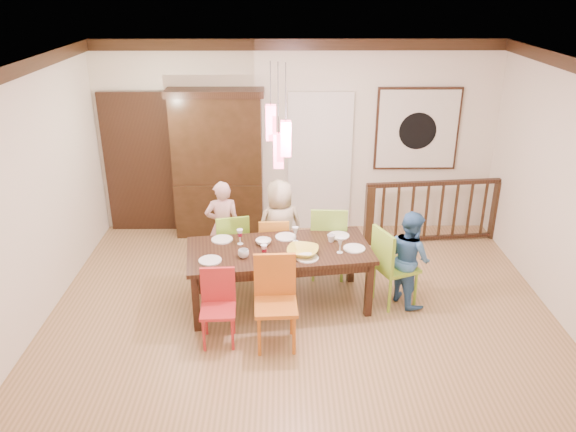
{
  "coord_description": "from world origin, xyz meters",
  "views": [
    {
      "loc": [
        -0.21,
        -5.73,
        3.71
      ],
      "look_at": [
        -0.15,
        0.37,
        1.1
      ],
      "focal_mm": 35.0,
      "sensor_mm": 36.0,
      "label": 1
    }
  ],
  "objects_px": {
    "chair_far_left": "(231,240)",
    "china_hutch": "(218,164)",
    "chair_end_right": "(396,261)",
    "balustrade": "(434,210)",
    "person_far_mid": "(280,228)",
    "person_far_left": "(223,226)",
    "person_end_right": "(409,258)",
    "dining_table": "(279,255)"
  },
  "relations": [
    {
      "from": "chair_end_right",
      "to": "person_far_mid",
      "type": "xyz_separation_m",
      "value": [
        -1.4,
        0.77,
        0.09
      ]
    },
    {
      "from": "chair_far_left",
      "to": "china_hutch",
      "type": "bearing_deg",
      "value": -91.16
    },
    {
      "from": "person_far_mid",
      "to": "person_end_right",
      "type": "xyz_separation_m",
      "value": [
        1.56,
        -0.75,
        -0.06
      ]
    },
    {
      "from": "chair_far_left",
      "to": "china_hutch",
      "type": "xyz_separation_m",
      "value": [
        -0.29,
        1.41,
        0.59
      ]
    },
    {
      "from": "china_hutch",
      "to": "person_end_right",
      "type": "height_order",
      "value": "china_hutch"
    },
    {
      "from": "dining_table",
      "to": "person_end_right",
      "type": "distance_m",
      "value": 1.57
    },
    {
      "from": "person_far_mid",
      "to": "chair_far_left",
      "type": "bearing_deg",
      "value": -8.83
    },
    {
      "from": "dining_table",
      "to": "person_end_right",
      "type": "relative_size",
      "value": 1.91
    },
    {
      "from": "chair_end_right",
      "to": "china_hutch",
      "type": "distance_m",
      "value": 3.16
    },
    {
      "from": "chair_far_left",
      "to": "balustrade",
      "type": "relative_size",
      "value": 0.44
    },
    {
      "from": "chair_far_left",
      "to": "person_far_left",
      "type": "relative_size",
      "value": 0.73
    },
    {
      "from": "dining_table",
      "to": "person_far_mid",
      "type": "distance_m",
      "value": 0.8
    },
    {
      "from": "chair_end_right",
      "to": "balustrade",
      "type": "xyz_separation_m",
      "value": [
        0.89,
        1.73,
        -0.07
      ]
    },
    {
      "from": "dining_table",
      "to": "chair_end_right",
      "type": "xyz_separation_m",
      "value": [
        1.4,
        0.03,
        -0.1
      ]
    },
    {
      "from": "china_hutch",
      "to": "person_far_left",
      "type": "bearing_deg",
      "value": -82.21
    },
    {
      "from": "person_far_mid",
      "to": "dining_table",
      "type": "bearing_deg",
      "value": 71.25
    },
    {
      "from": "chair_far_left",
      "to": "person_far_mid",
      "type": "relative_size",
      "value": 0.71
    },
    {
      "from": "person_far_left",
      "to": "dining_table",
      "type": "bearing_deg",
      "value": 121.0
    },
    {
      "from": "china_hutch",
      "to": "person_end_right",
      "type": "distance_m",
      "value": 3.26
    },
    {
      "from": "person_far_left",
      "to": "chair_end_right",
      "type": "bearing_deg",
      "value": 149.0
    },
    {
      "from": "balustrade",
      "to": "chair_end_right",
      "type": "bearing_deg",
      "value": -123.1
    },
    {
      "from": "dining_table",
      "to": "balustrade",
      "type": "bearing_deg",
      "value": 29.38
    },
    {
      "from": "balustrade",
      "to": "person_far_left",
      "type": "distance_m",
      "value": 3.17
    },
    {
      "from": "china_hutch",
      "to": "person_end_right",
      "type": "relative_size",
      "value": 1.88
    },
    {
      "from": "china_hutch",
      "to": "person_far_mid",
      "type": "distance_m",
      "value": 1.66
    },
    {
      "from": "china_hutch",
      "to": "person_far_left",
      "type": "distance_m",
      "value": 1.31
    },
    {
      "from": "chair_far_left",
      "to": "person_end_right",
      "type": "bearing_deg",
      "value": 150.8
    },
    {
      "from": "chair_far_left",
      "to": "balustrade",
      "type": "xyz_separation_m",
      "value": [
        2.92,
        1.06,
        -0.03
      ]
    },
    {
      "from": "dining_table",
      "to": "person_end_right",
      "type": "xyz_separation_m",
      "value": [
        1.56,
        0.05,
        -0.07
      ]
    },
    {
      "from": "person_far_left",
      "to": "person_end_right",
      "type": "relative_size",
      "value": 1.07
    },
    {
      "from": "china_hutch",
      "to": "person_far_left",
      "type": "height_order",
      "value": "china_hutch"
    },
    {
      "from": "chair_far_left",
      "to": "dining_table",
      "type": "bearing_deg",
      "value": 119.2
    },
    {
      "from": "chair_end_right",
      "to": "person_end_right",
      "type": "relative_size",
      "value": 0.84
    },
    {
      "from": "chair_end_right",
      "to": "person_far_left",
      "type": "distance_m",
      "value": 2.33
    },
    {
      "from": "person_far_mid",
      "to": "chair_end_right",
      "type": "bearing_deg",
      "value": 132.6
    },
    {
      "from": "person_far_left",
      "to": "person_far_mid",
      "type": "distance_m",
      "value": 0.77
    },
    {
      "from": "balustrade",
      "to": "person_far_mid",
      "type": "bearing_deg",
      "value": -163.27
    },
    {
      "from": "chair_end_right",
      "to": "person_far_mid",
      "type": "bearing_deg",
      "value": 38.45
    },
    {
      "from": "chair_end_right",
      "to": "dining_table",
      "type": "bearing_deg",
      "value": 68.62
    },
    {
      "from": "person_far_left",
      "to": "china_hutch",
      "type": "bearing_deg",
      "value": -91.21
    },
    {
      "from": "chair_far_left",
      "to": "china_hutch",
      "type": "distance_m",
      "value": 1.55
    },
    {
      "from": "chair_far_left",
      "to": "person_far_mid",
      "type": "xyz_separation_m",
      "value": [
        0.63,
        0.11,
        0.12
      ]
    }
  ]
}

